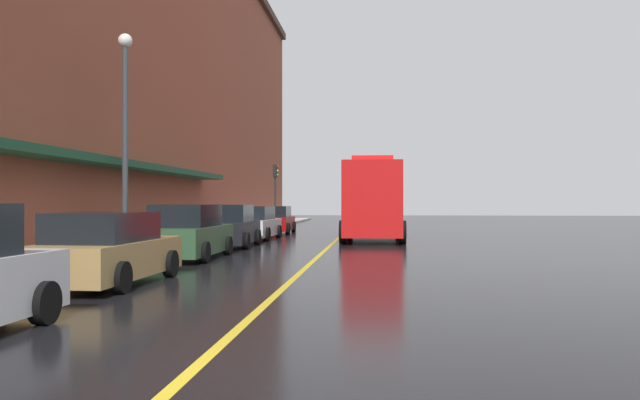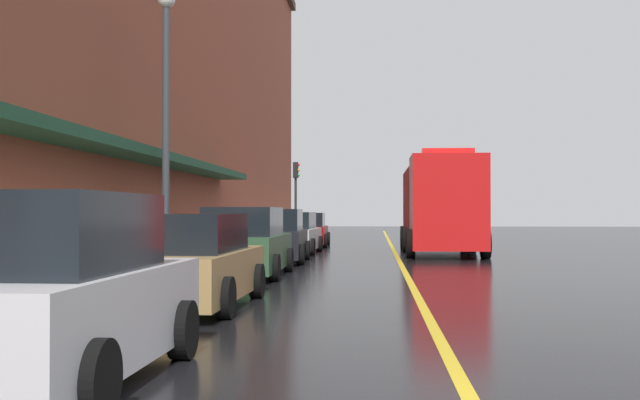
% 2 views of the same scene
% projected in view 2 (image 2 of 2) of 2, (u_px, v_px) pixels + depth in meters
% --- Properties ---
extents(ground_plane, '(112.00, 112.00, 0.00)m').
position_uv_depth(ground_plane, '(395.00, 253.00, 30.73)').
color(ground_plane, black).
extents(sidewalk_left, '(2.40, 70.00, 0.15)m').
position_uv_depth(sidewalk_left, '(239.00, 250.00, 31.16)').
color(sidewalk_left, '#ADA8A0').
rests_on(sidewalk_left, ground).
extents(lane_center_stripe, '(0.16, 70.00, 0.01)m').
position_uv_depth(lane_center_stripe, '(395.00, 253.00, 30.73)').
color(lane_center_stripe, gold).
rests_on(lane_center_stripe, ground).
extents(brick_building_left, '(12.85, 64.00, 18.26)m').
position_uv_depth(brick_building_left, '(58.00, 21.00, 30.78)').
color(brick_building_left, brown).
rests_on(brick_building_left, ground).
extents(parked_car_0, '(2.17, 4.15, 1.78)m').
position_uv_depth(parked_car_0, '(45.00, 295.00, 7.26)').
color(parked_car_0, silver).
rests_on(parked_car_0, ground).
extents(parked_car_1, '(2.11, 4.66, 1.57)m').
position_uv_depth(parked_car_1, '(188.00, 263.00, 13.12)').
color(parked_car_1, '#A5844C').
rests_on(parked_car_1, ground).
extents(parked_car_2, '(2.06, 4.72, 1.72)m').
position_uv_depth(parked_car_2, '(245.00, 244.00, 19.45)').
color(parked_car_2, '#2D5133').
rests_on(parked_car_2, ground).
extents(parked_car_3, '(2.08, 4.21, 1.69)m').
position_uv_depth(parked_car_3, '(275.00, 237.00, 24.84)').
color(parked_car_3, black).
rests_on(parked_car_3, ground).
extents(parked_car_4, '(2.12, 4.72, 1.59)m').
position_uv_depth(parked_car_4, '(292.00, 234.00, 30.03)').
color(parked_car_4, silver).
rests_on(parked_car_4, ground).
extents(parked_car_5, '(2.02, 4.35, 1.56)m').
position_uv_depth(parked_car_5, '(307.00, 231.00, 36.05)').
color(parked_car_5, maroon).
rests_on(parked_car_5, ground).
extents(fire_truck, '(2.89, 9.10, 3.79)m').
position_uv_depth(fire_truck, '(440.00, 207.00, 30.17)').
color(fire_truck, red).
rests_on(fire_truck, ground).
extents(parking_meter_0, '(0.14, 0.18, 1.33)m').
position_uv_depth(parking_meter_0, '(271.00, 224.00, 34.60)').
color(parking_meter_0, '#4C4C51').
rests_on(parking_meter_0, sidewalk_left).
extents(parking_meter_1, '(0.14, 0.18, 1.33)m').
position_uv_depth(parking_meter_1, '(225.00, 230.00, 23.87)').
color(parking_meter_1, '#4C4C51').
rests_on(parking_meter_1, sidewalk_left).
extents(street_lamp_left, '(0.44, 0.44, 6.94)m').
position_uv_depth(street_lamp_left, '(166.00, 99.00, 19.33)').
color(street_lamp_left, '#33383D').
rests_on(street_lamp_left, sidewalk_left).
extents(traffic_light_near, '(0.38, 0.36, 4.30)m').
position_uv_depth(traffic_light_near, '(296.00, 185.00, 44.77)').
color(traffic_light_near, '#232326').
rests_on(traffic_light_near, sidewalk_left).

